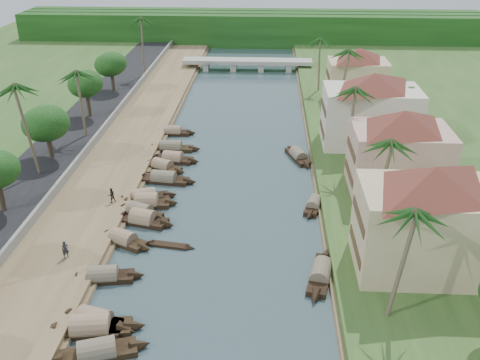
{
  "coord_description": "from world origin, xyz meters",
  "views": [
    {
      "loc": [
        4.61,
        -43.68,
        30.34
      ],
      "look_at": [
        1.54,
        13.55,
        2.0
      ],
      "focal_mm": 40.0,
      "sensor_mm": 36.0,
      "label": 1
    }
  ],
  "objects_px": {
    "bridge": "(247,62)",
    "sampan_1": "(94,321)",
    "building_near": "(427,218)",
    "person_near": "(65,250)",
    "sampan_0": "(97,352)"
  },
  "relations": [
    {
      "from": "building_near",
      "to": "sampan_0",
      "type": "bearing_deg",
      "value": -156.81
    },
    {
      "from": "building_near",
      "to": "person_near",
      "type": "bearing_deg",
      "value": 179.56
    },
    {
      "from": "building_near",
      "to": "person_near",
      "type": "distance_m",
      "value": 33.74
    },
    {
      "from": "sampan_0",
      "to": "person_near",
      "type": "distance_m",
      "value": 13.51
    },
    {
      "from": "sampan_1",
      "to": "sampan_0",
      "type": "bearing_deg",
      "value": -53.8
    },
    {
      "from": "building_near",
      "to": "sampan_1",
      "type": "bearing_deg",
      "value": -163.93
    },
    {
      "from": "sampan_0",
      "to": "sampan_1",
      "type": "distance_m",
      "value": 3.64
    },
    {
      "from": "building_near",
      "to": "sampan_0",
      "type": "distance_m",
      "value": 29.92
    },
    {
      "from": "building_near",
      "to": "sampan_1",
      "type": "xyz_separation_m",
      "value": [
        -28.22,
        -8.13,
        -5.97
      ]
    },
    {
      "from": "bridge",
      "to": "sampan_1",
      "type": "bearing_deg",
      "value": -96.41
    },
    {
      "from": "building_near",
      "to": "person_near",
      "type": "relative_size",
      "value": 8.29
    },
    {
      "from": "bridge",
      "to": "person_near",
      "type": "relative_size",
      "value": 15.64
    },
    {
      "from": "bridge",
      "to": "sampan_1",
      "type": "relative_size",
      "value": 3.51
    },
    {
      "from": "bridge",
      "to": "building_near",
      "type": "bearing_deg",
      "value": -75.61
    },
    {
      "from": "bridge",
      "to": "person_near",
      "type": "xyz_separation_m",
      "value": [
        -14.41,
        -73.74,
        -0.03
      ]
    }
  ]
}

